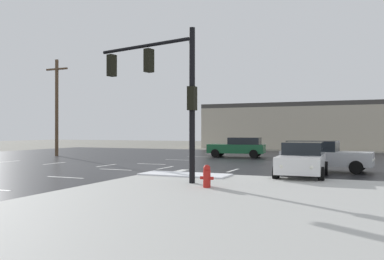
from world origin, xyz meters
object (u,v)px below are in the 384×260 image
(fire_hydrant, at_px, (207,176))
(sedan_silver, at_px, (323,155))
(traffic_signal_mast, at_px, (165,82))
(utility_pole_far, at_px, (57,105))
(sedan_white, at_px, (302,159))
(sedan_green, at_px, (239,147))

(fire_hydrant, bearing_deg, sedan_silver, 70.92)
(traffic_signal_mast, xyz_separation_m, utility_pole_far, (-16.59, 12.54, 0.23))
(sedan_white, height_order, utility_pole_far, utility_pole_far)
(fire_hydrant, distance_m, sedan_green, 18.58)
(fire_hydrant, height_order, sedan_white, sedan_white)
(sedan_silver, xyz_separation_m, sedan_green, (-7.25, 9.19, 0.00))
(fire_hydrant, bearing_deg, sedan_green, 102.98)
(sedan_silver, bearing_deg, sedan_green, 133.05)
(sedan_green, relative_size, utility_pole_far, 0.57)
(sedan_green, relative_size, sedan_white, 1.02)
(fire_hydrant, bearing_deg, traffic_signal_mast, 152.30)
(traffic_signal_mast, relative_size, sedan_white, 1.28)
(sedan_green, bearing_deg, sedan_silver, 122.71)
(sedan_white, bearing_deg, utility_pole_far, -113.13)
(fire_hydrant, relative_size, sedan_green, 0.17)
(sedan_white, bearing_deg, sedan_green, -154.09)
(sedan_green, distance_m, sedan_white, 14.35)
(sedan_green, bearing_deg, traffic_signal_mast, 90.95)
(sedan_silver, relative_size, utility_pole_far, 0.57)
(utility_pole_far, bearing_deg, sedan_green, 16.67)
(sedan_silver, bearing_deg, traffic_signal_mast, -119.76)
(fire_hydrant, distance_m, utility_pole_far, 23.60)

